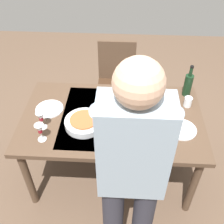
{
  "coord_description": "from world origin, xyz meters",
  "views": [
    {
      "loc": [
        -0.09,
        1.6,
        2.21
      ],
      "look_at": [
        0.0,
        0.0,
        0.77
      ],
      "focal_mm": 43.03,
      "sensor_mm": 36.0,
      "label": 1
    }
  ],
  "objects": [
    {
      "name": "ground_plane",
      "position": [
        0.0,
        0.0,
        0.0
      ],
      "size": [
        6.0,
        6.0,
        0.0
      ],
      "primitive_type": "plane",
      "color": "brown"
    },
    {
      "name": "dining_table",
      "position": [
        0.0,
        0.0,
        0.65
      ],
      "size": [
        1.47,
        0.88,
        0.72
      ],
      "color": "#4C3828",
      "rests_on": "ground_plane"
    },
    {
      "name": "chair_near",
      "position": [
        0.0,
        -0.82,
        0.53
      ],
      "size": [
        0.4,
        0.4,
        0.91
      ],
      "color": "#352114",
      "rests_on": "ground_plane"
    },
    {
      "name": "person_server",
      "position": [
        -0.15,
        0.7,
        0.96
      ],
      "size": [
        0.42,
        0.61,
        1.69
      ],
      "color": "#2D2D38",
      "rests_on": "ground_plane"
    },
    {
      "name": "wine_bottle",
      "position": [
        -0.64,
        -0.33,
        0.83
      ],
      "size": [
        0.07,
        0.07,
        0.3
      ],
      "color": "black",
      "rests_on": "dining_table"
    },
    {
      "name": "wine_glass_left",
      "position": [
        0.53,
        0.15,
        0.83
      ],
      "size": [
        0.07,
        0.07,
        0.15
      ],
      "color": "white",
      "rests_on": "dining_table"
    },
    {
      "name": "wine_glass_right",
      "position": [
        0.5,
        0.28,
        0.83
      ],
      "size": [
        0.07,
        0.07,
        0.15
      ],
      "color": "white",
      "rests_on": "dining_table"
    },
    {
      "name": "water_cup_near_left",
      "position": [
        -0.28,
        -0.27,
        0.77
      ],
      "size": [
        0.07,
        0.07,
        0.1
      ],
      "primitive_type": "cylinder",
      "color": "silver",
      "rests_on": "dining_table"
    },
    {
      "name": "water_cup_near_right",
      "position": [
        -0.63,
        -0.17,
        0.76
      ],
      "size": [
        0.07,
        0.07,
        0.09
      ],
      "primitive_type": "cylinder",
      "color": "silver",
      "rests_on": "dining_table"
    },
    {
      "name": "water_cup_far_left",
      "position": [
        -0.25,
        -0.14,
        0.77
      ],
      "size": [
        0.07,
        0.07,
        0.1
      ],
      "primitive_type": "cylinder",
      "color": "silver",
      "rests_on": "dining_table"
    },
    {
      "name": "serving_bowl_pasta",
      "position": [
        0.21,
        0.11,
        0.75
      ],
      "size": [
        0.3,
        0.3,
        0.07
      ],
      "color": "silver",
      "rests_on": "dining_table"
    },
    {
      "name": "dinner_plate_near",
      "position": [
        0.53,
        -0.06,
        0.73
      ],
      "size": [
        0.23,
        0.23,
        0.01
      ],
      "primitive_type": "cylinder",
      "color": "silver",
      "rests_on": "dining_table"
    },
    {
      "name": "dinner_plate_far",
      "position": [
        -0.54,
        0.12,
        0.73
      ],
      "size": [
        0.23,
        0.23,
        0.01
      ],
      "primitive_type": "cylinder",
      "color": "silver",
      "rests_on": "dining_table"
    },
    {
      "name": "table_knife",
      "position": [
        -0.28,
        0.18,
        0.72
      ],
      "size": [
        0.02,
        0.2,
        0.0
      ],
      "primitive_type": "cube",
      "rotation": [
        0.0,
        0.0,
        0.01
      ],
      "color": "silver",
      "rests_on": "dining_table"
    }
  ]
}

